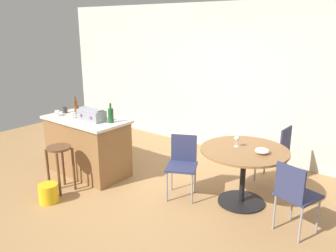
# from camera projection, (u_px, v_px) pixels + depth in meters

# --- Properties ---
(ground_plane) EXTENTS (8.80, 8.80, 0.00)m
(ground_plane) POSITION_uv_depth(u_px,v_px,m) (135.00, 195.00, 4.88)
(ground_plane) COLOR #A37A4C
(back_wall) EXTENTS (8.00, 0.10, 2.70)m
(back_wall) POSITION_uv_depth(u_px,v_px,m) (223.00, 79.00, 6.31)
(back_wall) COLOR beige
(back_wall) RESTS_ON ground_plane
(kitchen_island) EXTENTS (1.37, 0.74, 0.91)m
(kitchen_island) POSITION_uv_depth(u_px,v_px,m) (88.00, 146.00, 5.49)
(kitchen_island) COLOR olive
(kitchen_island) RESTS_ON ground_plane
(wooden_stool) EXTENTS (0.34, 0.34, 0.67)m
(wooden_stool) POSITION_uv_depth(u_px,v_px,m) (60.00, 159.00, 4.88)
(wooden_stool) COLOR brown
(wooden_stool) RESTS_ON ground_plane
(dining_table) EXTENTS (1.14, 1.14, 0.77)m
(dining_table) POSITION_uv_depth(u_px,v_px,m) (244.00, 162.00, 4.50)
(dining_table) COLOR black
(dining_table) RESTS_ON ground_plane
(folding_chair_near) EXTENTS (0.41, 0.41, 0.88)m
(folding_chair_near) POSITION_uv_depth(u_px,v_px,m) (277.00, 149.00, 5.14)
(folding_chair_near) COLOR navy
(folding_chair_near) RESTS_ON ground_plane
(folding_chair_far) EXTENTS (0.54, 0.54, 0.85)m
(folding_chair_far) POSITION_uv_depth(u_px,v_px,m) (182.00, 162.00, 4.75)
(folding_chair_far) COLOR navy
(folding_chair_far) RESTS_ON ground_plane
(folding_chair_left) EXTENTS (0.49, 0.49, 0.86)m
(folding_chair_left) POSITION_uv_depth(u_px,v_px,m) (295.00, 193.00, 3.84)
(folding_chair_left) COLOR navy
(folding_chair_left) RESTS_ON ground_plane
(toolbox) EXTENTS (0.45, 0.22, 0.19)m
(toolbox) POSITION_uv_depth(u_px,v_px,m) (92.00, 115.00, 5.21)
(toolbox) COLOR gray
(toolbox) RESTS_ON kitchen_island
(bottle_0) EXTENTS (0.07, 0.07, 0.21)m
(bottle_0) POSITION_uv_depth(u_px,v_px,m) (77.00, 110.00, 5.54)
(bottle_0) COLOR #603314
(bottle_0) RESTS_ON kitchen_island
(bottle_1) EXTENTS (0.08, 0.08, 0.29)m
(bottle_1) POSITION_uv_depth(u_px,v_px,m) (111.00, 115.00, 5.09)
(bottle_1) COLOR #194C23
(bottle_1) RESTS_ON kitchen_island
(bottle_2) EXTENTS (0.06, 0.06, 0.29)m
(bottle_2) POSITION_uv_depth(u_px,v_px,m) (76.00, 107.00, 5.62)
(bottle_2) COLOR #603314
(bottle_2) RESTS_ON kitchen_island
(cup_0) EXTENTS (0.12, 0.09, 0.08)m
(cup_0) POSITION_uv_depth(u_px,v_px,m) (73.00, 115.00, 5.37)
(cup_0) COLOR white
(cup_0) RESTS_ON kitchen_island
(cup_1) EXTENTS (0.11, 0.08, 0.11)m
(cup_1) POSITION_uv_depth(u_px,v_px,m) (65.00, 110.00, 5.66)
(cup_1) COLOR #383838
(cup_1) RESTS_ON kitchen_island
(cup_2) EXTENTS (0.12, 0.08, 0.09)m
(cup_2) POSITION_uv_depth(u_px,v_px,m) (92.00, 113.00, 5.52)
(cup_2) COLOR tan
(cup_2) RESTS_ON kitchen_island
(cup_3) EXTENTS (0.11, 0.08, 0.08)m
(cup_3) POSITION_uv_depth(u_px,v_px,m) (57.00, 113.00, 5.50)
(cup_3) COLOR white
(cup_3) RESTS_ON kitchen_island
(wine_glass) EXTENTS (0.07, 0.07, 0.14)m
(wine_glass) POSITION_uv_depth(u_px,v_px,m) (237.00, 139.00, 4.52)
(wine_glass) COLOR silver
(wine_glass) RESTS_ON dining_table
(serving_bowl) EXTENTS (0.18, 0.18, 0.07)m
(serving_bowl) POSITION_uv_depth(u_px,v_px,m) (262.00, 151.00, 4.30)
(serving_bowl) COLOR white
(serving_bowl) RESTS_ON dining_table
(plastic_bucket) EXTENTS (0.26, 0.26, 0.26)m
(plastic_bucket) POSITION_uv_depth(u_px,v_px,m) (49.00, 193.00, 4.65)
(plastic_bucket) COLOR yellow
(plastic_bucket) RESTS_ON ground_plane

